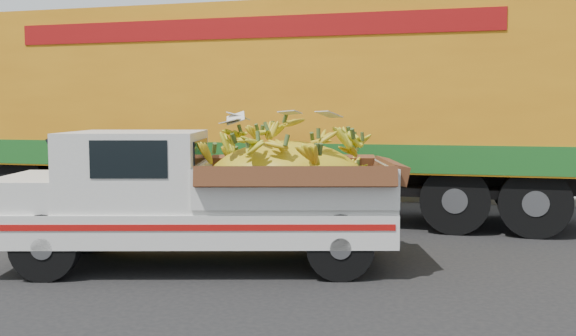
# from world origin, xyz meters

# --- Properties ---
(ground) EXTENTS (100.00, 100.00, 0.00)m
(ground) POSITION_xyz_m (0.00, 0.00, 0.00)
(ground) COLOR black
(ground) RESTS_ON ground
(curb) EXTENTS (60.00, 0.25, 0.15)m
(curb) POSITION_xyz_m (0.00, 7.16, 0.07)
(curb) COLOR gray
(curb) RESTS_ON ground
(sidewalk) EXTENTS (60.00, 4.00, 0.14)m
(sidewalk) POSITION_xyz_m (0.00, 9.26, 0.07)
(sidewalk) COLOR gray
(sidewalk) RESTS_ON ground
(building_left) EXTENTS (18.00, 6.00, 5.00)m
(building_left) POSITION_xyz_m (-8.00, 15.16, 2.50)
(building_left) COLOR gray
(building_left) RESTS_ON ground
(pickup_truck) EXTENTS (5.12, 2.71, 1.71)m
(pickup_truck) POSITION_xyz_m (1.44, 0.75, 0.92)
(pickup_truck) COLOR black
(pickup_truck) RESTS_ON ground
(semi_trailer) EXTENTS (12.04, 3.30, 3.80)m
(semi_trailer) POSITION_xyz_m (1.01, 4.71, 2.12)
(semi_trailer) COLOR black
(semi_trailer) RESTS_ON ground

